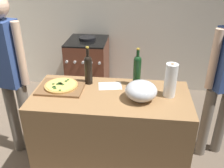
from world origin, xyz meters
The scene contains 13 objects.
ground_plane centered at (0.00, 1.23, -0.01)m, with size 4.70×3.07×0.02m, color #6B5B4C.
kitchen_wall_rear centered at (0.00, 2.52, 1.30)m, with size 4.70×0.10×2.60m, color silver.
counter centered at (0.20, 0.61, 0.45)m, with size 1.38×0.65×0.91m, color #9E7247.
cutting_board centered at (-0.25, 0.67, 0.92)m, with size 0.40×0.32×0.02m, color brown.
pizza centered at (-0.25, 0.67, 0.94)m, with size 0.30×0.30×0.03m.
mixing_bowl centered at (0.46, 0.56, 0.99)m, with size 0.27×0.27×0.16m.
paper_towel_roll centered at (0.70, 0.64, 1.05)m, with size 0.10×0.10×0.30m.
wine_bottle_amber centered at (0.42, 0.81, 1.07)m, with size 0.07×0.07×0.36m.
wine_bottle_clear centered at (-0.03, 0.80, 1.06)m, with size 0.07×0.07×0.36m.
recipe_sheet centered at (0.18, 0.76, 0.91)m, with size 0.21×0.15×0.00m, color white.
stove centered at (-0.32, 2.12, 0.45)m, with size 0.56×0.63×0.94m.
person_in_stripes centered at (-0.79, 0.80, 0.98)m, with size 0.37×0.24×1.70m.
person_in_red centered at (1.26, 1.02, 0.94)m, with size 0.36×0.27×1.63m.
Camera 1 is at (0.42, -1.25, 1.98)m, focal length 39.92 mm.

